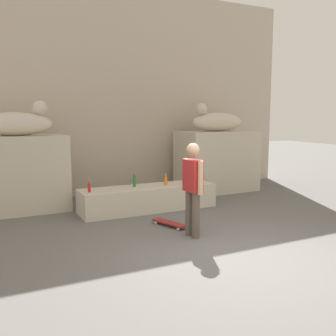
{
  "coord_description": "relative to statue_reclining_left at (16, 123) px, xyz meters",
  "views": [
    {
      "loc": [
        -3.42,
        -4.55,
        2.16
      ],
      "look_at": [
        -0.03,
        2.28,
        1.1
      ],
      "focal_mm": 41.26,
      "sensor_mm": 36.0,
      "label": 1
    }
  ],
  "objects": [
    {
      "name": "statue_reclining_left",
      "position": [
        0.0,
        0.0,
        0.0
      ],
      "size": [
        1.66,
        0.76,
        0.78
      ],
      "rotation": [
        0.0,
        0.0,
        -0.13
      ],
      "color": "beige",
      "rests_on": "pedestal_left"
    },
    {
      "name": "pedestal_left",
      "position": [
        -0.04,
        0.0,
        -1.13
      ],
      "size": [
        2.15,
        1.25,
        1.69
      ],
      "primitive_type": "cube",
      "color": "beige",
      "rests_on": "ground_plane"
    },
    {
      "name": "facade_wall",
      "position": [
        2.62,
        1.31,
        0.79
      ],
      "size": [
        10.84,
        0.6,
        5.54
      ],
      "primitive_type": "cube",
      "color": "#BFAE9B",
      "rests_on": "ground_plane"
    },
    {
      "name": "skateboard",
      "position": [
        2.47,
        -2.6,
        -1.91
      ],
      "size": [
        0.45,
        0.82,
        0.08
      ],
      "rotation": [
        0.0,
        0.0,
        5.05
      ],
      "color": "maroon",
      "rests_on": "ground_plane"
    },
    {
      "name": "bottle_orange",
      "position": [
        3.05,
        -1.26,
        -1.32
      ],
      "size": [
        0.07,
        0.07,
        0.27
      ],
      "color": "orange",
      "rests_on": "ledge_block"
    },
    {
      "name": "ground_plane",
      "position": [
        2.62,
        -4.57,
        -1.98
      ],
      "size": [
        40.0,
        40.0,
        0.0
      ],
      "primitive_type": "plane",
      "color": "#605E5B"
    },
    {
      "name": "ledge_block",
      "position": [
        2.62,
        -1.22,
        -1.7
      ],
      "size": [
        3.11,
        0.82,
        0.54
      ],
      "primitive_type": "cube",
      "color": "beige",
      "rests_on": "ground_plane"
    },
    {
      "name": "pedestal_right",
      "position": [
        5.28,
        0.0,
        -1.13
      ],
      "size": [
        2.15,
        1.25,
        1.69
      ],
      "primitive_type": "cube",
      "color": "beige",
      "rests_on": "ground_plane"
    },
    {
      "name": "statue_reclining_right",
      "position": [
        5.25,
        0.0,
        0.0
      ],
      "size": [
        1.61,
        0.6,
        0.78
      ],
      "rotation": [
        0.0,
        0.0,
        3.17
      ],
      "color": "beige",
      "rests_on": "pedestal_right"
    },
    {
      "name": "skater",
      "position": [
        2.55,
        -3.35,
        -1.06
      ],
      "size": [
        0.23,
        0.54,
        1.67
      ],
      "rotation": [
        0.0,
        0.0,
        4.8
      ],
      "color": "brown",
      "rests_on": "ground_plane"
    },
    {
      "name": "bottle_brown",
      "position": [
        3.85,
        -1.01,
        -1.31
      ],
      "size": [
        0.07,
        0.07,
        0.29
      ],
      "color": "#593314",
      "rests_on": "ledge_block"
    },
    {
      "name": "bottle_red",
      "position": [
        1.25,
        -1.28,
        -1.33
      ],
      "size": [
        0.06,
        0.06,
        0.25
      ],
      "color": "red",
      "rests_on": "ledge_block"
    },
    {
      "name": "bottle_green",
      "position": [
        2.33,
        -1.13,
        -1.3
      ],
      "size": [
        0.07,
        0.07,
        0.32
      ],
      "color": "#1E722D",
      "rests_on": "ledge_block"
    }
  ]
}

